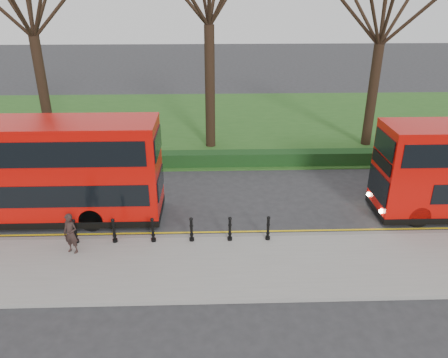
{
  "coord_description": "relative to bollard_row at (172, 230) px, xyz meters",
  "views": [
    {
      "loc": [
        2.02,
        -16.3,
        9.64
      ],
      "look_at": [
        2.55,
        0.5,
        2.0
      ],
      "focal_mm": 35.0,
      "sensor_mm": 36.0,
      "label": 1
    }
  ],
  "objects": [
    {
      "name": "ground",
      "position": [
        -0.44,
        1.35,
        -0.65
      ],
      "size": [
        120.0,
        120.0,
        0.0
      ],
      "primitive_type": "plane",
      "color": "#28282B",
      "rests_on": "ground"
    },
    {
      "name": "tree_right",
      "position": [
        11.56,
        11.35,
        7.65
      ],
      "size": [
        7.31,
        7.31,
        11.42
      ],
      "color": "black",
      "rests_on": "ground"
    },
    {
      "name": "pedestrian",
      "position": [
        -3.76,
        -0.66,
        0.31
      ],
      "size": [
        0.69,
        0.58,
        1.62
      ],
      "primitive_type": "imported",
      "rotation": [
        0.0,
        0.0,
        -0.38
      ],
      "color": "black",
      "rests_on": "pavement"
    },
    {
      "name": "kerb",
      "position": [
        -0.44,
        0.35,
        -0.57
      ],
      "size": [
        60.0,
        0.25,
        0.16
      ],
      "primitive_type": "cube",
      "color": "slate",
      "rests_on": "ground"
    },
    {
      "name": "hedge",
      "position": [
        -0.44,
        8.15,
        -0.25
      ],
      "size": [
        60.0,
        0.9,
        0.8
      ],
      "primitive_type": "cube",
      "color": "black",
      "rests_on": "ground"
    },
    {
      "name": "grass_verge",
      "position": [
        -0.44,
        16.35,
        -0.62
      ],
      "size": [
        60.0,
        18.0,
        0.06
      ],
      "primitive_type": "cube",
      "color": "#25511B",
      "rests_on": "ground"
    },
    {
      "name": "bollard_row",
      "position": [
        0.0,
        0.0,
        0.0
      ],
      "size": [
        7.79,
        0.15,
        1.0
      ],
      "color": "black",
      "rests_on": "pavement"
    },
    {
      "name": "yellow_line_inner",
      "position": [
        -0.44,
        0.85,
        -0.64
      ],
      "size": [
        60.0,
        0.1,
        0.01
      ],
      "primitive_type": "cube",
      "color": "yellow",
      "rests_on": "ground"
    },
    {
      "name": "yellow_line_outer",
      "position": [
        -0.44,
        0.65,
        -0.64
      ],
      "size": [
        60.0,
        0.1,
        0.01
      ],
      "primitive_type": "cube",
      "color": "yellow",
      "rests_on": "ground"
    },
    {
      "name": "pavement",
      "position": [
        -0.44,
        -1.65,
        -0.57
      ],
      "size": [
        60.0,
        4.0,
        0.15
      ],
      "primitive_type": "cube",
      "color": "gray",
      "rests_on": "ground"
    },
    {
      "name": "bus_lead",
      "position": [
        -6.22,
        2.3,
        1.59
      ],
      "size": [
        11.17,
        2.56,
        4.44
      ],
      "color": "#B90B06",
      "rests_on": "ground"
    }
  ]
}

